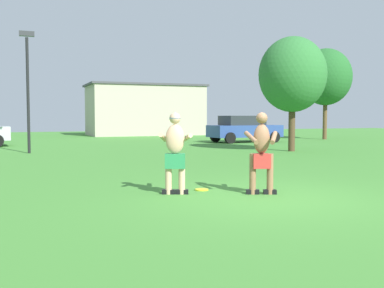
{
  "coord_description": "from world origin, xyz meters",
  "views": [
    {
      "loc": [
        -4.41,
        -7.44,
        1.54
      ],
      "look_at": [
        -0.68,
        2.14,
        0.92
      ],
      "focal_mm": 42.53,
      "sensor_mm": 36.0,
      "label": 1
    }
  ],
  "objects_px": {
    "player_with_cap": "(175,150)",
    "tree_left_field": "(326,77)",
    "tree_right_field": "(292,75)",
    "lamp_post": "(28,78)",
    "frisbee": "(202,190)",
    "player_in_red": "(262,152)",
    "car_blue_mid_lot": "(244,128)"
  },
  "relations": [
    {
      "from": "player_in_red",
      "to": "tree_right_field",
      "type": "height_order",
      "value": "tree_right_field"
    },
    {
      "from": "player_with_cap",
      "to": "lamp_post",
      "type": "height_order",
      "value": "lamp_post"
    },
    {
      "from": "player_in_red",
      "to": "frisbee",
      "type": "height_order",
      "value": "player_in_red"
    },
    {
      "from": "car_blue_mid_lot",
      "to": "tree_left_field",
      "type": "height_order",
      "value": "tree_left_field"
    },
    {
      "from": "tree_left_field",
      "to": "tree_right_field",
      "type": "height_order",
      "value": "tree_left_field"
    },
    {
      "from": "tree_left_field",
      "to": "player_in_red",
      "type": "bearing_deg",
      "value": -130.57
    },
    {
      "from": "player_with_cap",
      "to": "tree_left_field",
      "type": "xyz_separation_m",
      "value": [
        16.47,
        16.75,
        3.27
      ]
    },
    {
      "from": "player_with_cap",
      "to": "frisbee",
      "type": "distance_m",
      "value": 1.13
    },
    {
      "from": "player_with_cap",
      "to": "tree_left_field",
      "type": "bearing_deg",
      "value": 45.48
    },
    {
      "from": "frisbee",
      "to": "tree_left_field",
      "type": "height_order",
      "value": "tree_left_field"
    },
    {
      "from": "player_with_cap",
      "to": "tree_right_field",
      "type": "relative_size",
      "value": 0.32
    },
    {
      "from": "player_with_cap",
      "to": "car_blue_mid_lot",
      "type": "xyz_separation_m",
      "value": [
        9.77,
        15.6,
        -0.06
      ]
    },
    {
      "from": "player_with_cap",
      "to": "frisbee",
      "type": "height_order",
      "value": "player_with_cap"
    },
    {
      "from": "player_in_red",
      "to": "tree_right_field",
      "type": "bearing_deg",
      "value": 53.46
    },
    {
      "from": "player_with_cap",
      "to": "player_in_red",
      "type": "bearing_deg",
      "value": -21.98
    },
    {
      "from": "player_in_red",
      "to": "tree_left_field",
      "type": "height_order",
      "value": "tree_left_field"
    },
    {
      "from": "lamp_post",
      "to": "tree_right_field",
      "type": "distance_m",
      "value": 11.29
    },
    {
      "from": "tree_left_field",
      "to": "tree_right_field",
      "type": "xyz_separation_m",
      "value": [
        -8.01,
        -8.11,
        -0.79
      ]
    },
    {
      "from": "car_blue_mid_lot",
      "to": "player_in_red",
      "type": "bearing_deg",
      "value": -116.73
    },
    {
      "from": "player_with_cap",
      "to": "frisbee",
      "type": "relative_size",
      "value": 5.68
    },
    {
      "from": "frisbee",
      "to": "player_in_red",
      "type": "bearing_deg",
      "value": -43.74
    },
    {
      "from": "frisbee",
      "to": "lamp_post",
      "type": "distance_m",
      "value": 12.24
    },
    {
      "from": "car_blue_mid_lot",
      "to": "player_with_cap",
      "type": "bearing_deg",
      "value": -122.04
    },
    {
      "from": "tree_left_field",
      "to": "player_with_cap",
      "type": "bearing_deg",
      "value": -134.52
    },
    {
      "from": "car_blue_mid_lot",
      "to": "lamp_post",
      "type": "distance_m",
      "value": 13.01
    },
    {
      "from": "frisbee",
      "to": "lamp_post",
      "type": "height_order",
      "value": "lamp_post"
    },
    {
      "from": "tree_right_field",
      "to": "lamp_post",
      "type": "bearing_deg",
      "value": 164.47
    },
    {
      "from": "player_in_red",
      "to": "tree_left_field",
      "type": "relative_size",
      "value": 0.27
    },
    {
      "from": "frisbee",
      "to": "tree_right_field",
      "type": "relative_size",
      "value": 0.06
    },
    {
      "from": "lamp_post",
      "to": "frisbee",
      "type": "bearing_deg",
      "value": -74.9
    },
    {
      "from": "frisbee",
      "to": "tree_left_field",
      "type": "bearing_deg",
      "value": 46.26
    },
    {
      "from": "car_blue_mid_lot",
      "to": "lamp_post",
      "type": "height_order",
      "value": "lamp_post"
    }
  ]
}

